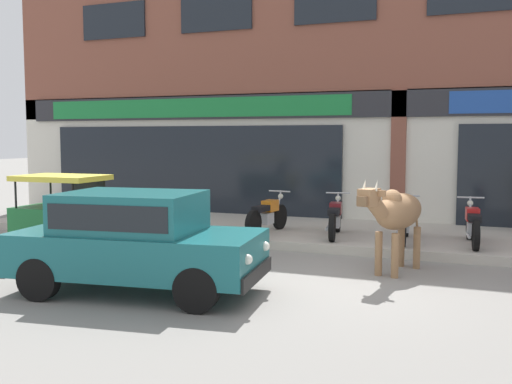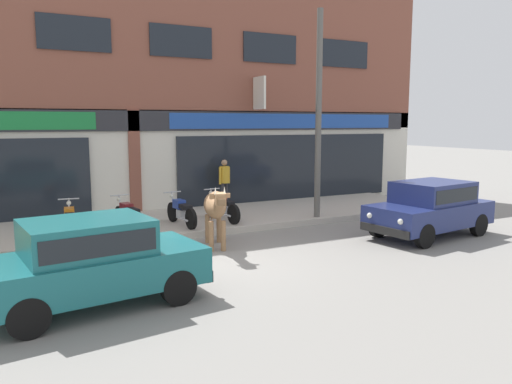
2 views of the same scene
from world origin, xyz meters
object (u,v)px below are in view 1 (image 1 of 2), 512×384
(motorcycle_1, at_px, (335,218))
(auto_rickshaw, at_px, (68,220))
(motorcycle_0, at_px, (267,215))
(motorcycle_3, at_px, (473,225))
(motorcycle_2, at_px, (405,222))
(car_0, at_px, (135,237))
(cow, at_px, (396,213))

(motorcycle_1, bearing_deg, auto_rickshaw, -147.52)
(motorcycle_0, height_order, motorcycle_3, same)
(motorcycle_2, bearing_deg, motorcycle_3, 4.23)
(motorcycle_2, bearing_deg, motorcycle_1, 177.49)
(car_0, height_order, motorcycle_0, car_0)
(motorcycle_1, xyz_separation_m, motorcycle_3, (2.70, 0.03, 0.00))
(car_0, bearing_deg, motorcycle_2, 56.71)
(car_0, height_order, auto_rickshaw, auto_rickshaw)
(cow, relative_size, motorcycle_0, 1.16)
(motorcycle_0, relative_size, motorcycle_3, 1.00)
(auto_rickshaw, height_order, motorcycle_2, auto_rickshaw)
(auto_rickshaw, relative_size, motorcycle_0, 1.11)
(auto_rickshaw, bearing_deg, motorcycle_1, 32.48)
(car_0, relative_size, motorcycle_2, 2.07)
(motorcycle_1, bearing_deg, motorcycle_0, -176.88)
(cow, relative_size, auto_rickshaw, 1.04)
(cow, bearing_deg, motorcycle_1, 126.05)
(cow, distance_m, auto_rickshaw, 6.14)
(cow, height_order, car_0, cow)
(auto_rickshaw, relative_size, motorcycle_3, 1.11)
(cow, bearing_deg, auto_rickshaw, -173.41)
(motorcycle_0, relative_size, motorcycle_1, 1.00)
(motorcycle_0, bearing_deg, motorcycle_1, 3.12)
(car_0, bearing_deg, cow, 39.15)
(car_0, relative_size, motorcycle_0, 2.07)
(motorcycle_0, height_order, motorcycle_2, same)
(motorcycle_1, distance_m, motorcycle_3, 2.70)
(auto_rickshaw, distance_m, motorcycle_1, 5.35)
(cow, xyz_separation_m, auto_rickshaw, (-6.09, -0.70, -0.35))
(auto_rickshaw, xyz_separation_m, motorcycle_2, (5.94, 2.81, -0.10))
(auto_rickshaw, bearing_deg, motorcycle_3, 21.93)
(motorcycle_0, relative_size, motorcycle_2, 1.00)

